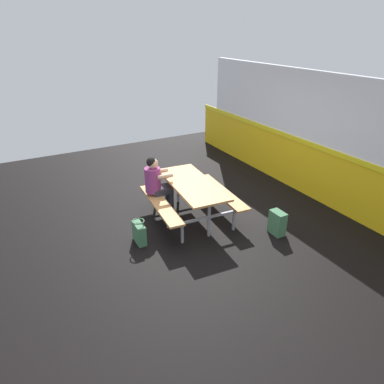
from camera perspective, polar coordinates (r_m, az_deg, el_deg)
name	(u,v)px	position (r m, az deg, el deg)	size (l,w,h in m)	color
ground_plane	(190,216)	(6.73, -0.29, -4.05)	(10.00, 10.00, 0.02)	black
accent_backdrop	(302,135)	(7.83, 18.01, 9.07)	(8.00, 0.14, 2.60)	yellow
picnic_table_main	(192,191)	(6.40, 0.00, 0.19)	(1.87, 1.68, 0.74)	tan
student_nearer	(157,181)	(6.51, -5.94, 1.79)	(0.38, 0.53, 1.21)	#2D2D38
backpack_dark	(277,223)	(6.26, 14.19, -5.07)	(0.30, 0.22, 0.44)	#3F724C
tote_bag_bright	(139,233)	(5.91, -8.88, -6.78)	(0.34, 0.21, 0.43)	#3F724C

